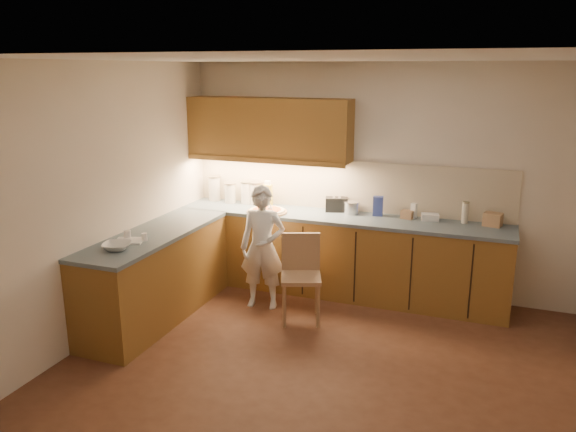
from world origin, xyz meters
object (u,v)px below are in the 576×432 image
object	(u,v)px
child	(263,247)
toaster	(336,204)
oil_jug	(268,195)
pizza_on_board	(267,211)
wooden_chair	(301,271)

from	to	relation	value
child	toaster	xyz separation A→B (m)	(0.57, 0.84, 0.33)
oil_jug	toaster	bearing A→B (deg)	3.47
pizza_on_board	child	bearing A→B (deg)	-72.75
pizza_on_board	oil_jug	distance (m)	0.34
child	wooden_chair	xyz separation A→B (m)	(0.48, -0.14, -0.15)
oil_jug	wooden_chair	bearing A→B (deg)	-51.07
wooden_chair	oil_jug	xyz separation A→B (m)	(-0.75, 0.93, 0.55)
oil_jug	toaster	distance (m)	0.84
oil_jug	toaster	xyz separation A→B (m)	(0.84, 0.05, -0.06)
pizza_on_board	child	size ratio (longest dim) A/B	0.35
toaster	oil_jug	bearing A→B (deg)	167.07
pizza_on_board	child	distance (m)	0.59
child	oil_jug	bearing A→B (deg)	98.84
wooden_chair	toaster	bearing A→B (deg)	64.39
child	toaster	world-z (taller)	child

